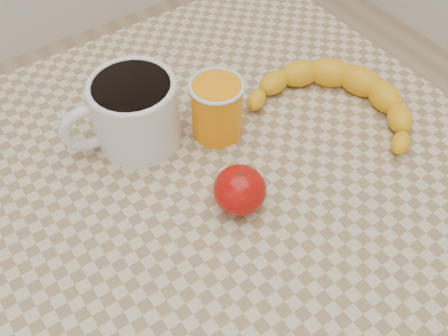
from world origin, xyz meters
TOP-DOWN VIEW (x-y plane):
  - table at (0.00, 0.00)m, footprint 0.80×0.80m
  - coffee_mug at (-0.06, 0.14)m, footprint 0.19×0.15m
  - orange_juice_glass at (0.04, 0.08)m, footprint 0.08×0.08m
  - apple at (-0.01, -0.05)m, footprint 0.09×0.09m
  - banana at (0.22, 0.01)m, footprint 0.41×0.44m

SIDE VIEW (x-z plane):
  - table at x=0.00m, z-range 0.29..1.04m
  - banana at x=0.22m, z-range 0.75..0.80m
  - apple at x=-0.01m, z-range 0.75..0.82m
  - orange_juice_glass at x=0.04m, z-range 0.75..0.85m
  - coffee_mug at x=-0.06m, z-range 0.75..0.86m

